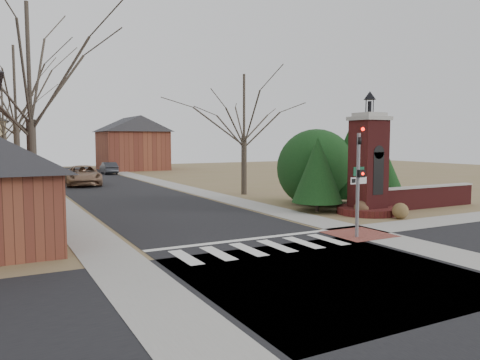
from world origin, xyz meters
TOP-DOWN VIEW (x-y plane):
  - ground at (0.00, 0.00)m, footprint 120.00×120.00m
  - main_street at (0.00, 22.00)m, footprint 8.00×70.00m
  - cross_street at (0.00, -3.00)m, footprint 120.00×8.00m
  - crosswalk_zone at (0.00, 0.80)m, footprint 8.00×2.20m
  - stop_bar at (0.00, 2.30)m, footprint 8.00×0.35m
  - sidewalk_right_main at (5.20, 22.00)m, footprint 2.00×60.00m
  - sidewalk_left at (-5.20, 22.00)m, footprint 2.00×60.00m
  - curb_apron at (4.80, 1.00)m, footprint 2.40×2.40m
  - traffic_signal_pole at (4.30, 0.57)m, footprint 0.28×0.41m
  - sign_post at (5.59, 1.99)m, footprint 0.90×0.07m
  - brick_gate_monument at (9.00, 4.99)m, footprint 3.20×3.20m
  - brick_garden_wall at (13.50, 5.00)m, footprint 7.50×0.50m
  - house_distant_right at (7.99, 47.99)m, footprint 8.80×8.80m
  - evergreen_near at (7.20, 7.00)m, footprint 2.80×2.80m
  - evergreen_mid at (10.50, 8.20)m, footprint 3.40×3.40m
  - evergreen_far at (12.50, 7.20)m, footprint 2.40×2.40m
  - evergreen_mass at (9.00, 9.50)m, footprint 4.80×4.80m
  - bare_tree_0 at (-7.00, 9.00)m, footprint 8.05×8.05m
  - bare_tree_1 at (-7.00, 22.00)m, footprint 8.40×8.40m
  - bare_tree_2 at (-7.50, 35.00)m, footprint 7.35×7.35m
  - bare_tree_3 at (7.50, 16.00)m, footprint 7.00×7.00m
  - pickup_truck at (-1.60, 28.63)m, footprint 3.45×6.41m
  - distant_car at (3.40, 41.27)m, footprint 1.58×4.20m
  - dry_shrub_left at (8.23, 4.60)m, footprint 0.79×0.79m
  - dry_shrub_right at (9.30, 3.00)m, footprint 0.80×0.80m

SIDE VIEW (x-z plane):
  - ground at x=0.00m, z-range 0.00..0.00m
  - main_street at x=0.00m, z-range 0.00..0.01m
  - cross_street at x=0.00m, z-range 0.00..0.01m
  - crosswalk_zone at x=0.00m, z-range 0.00..0.02m
  - stop_bar at x=0.00m, z-range 0.00..0.02m
  - sidewalk_right_main at x=5.20m, z-range 0.00..0.02m
  - sidewalk_left at x=-5.20m, z-range 0.00..0.02m
  - curb_apron at x=4.80m, z-range 0.00..0.02m
  - dry_shrub_left at x=8.23m, z-range 0.00..0.79m
  - dry_shrub_right at x=9.30m, z-range 0.00..0.80m
  - brick_garden_wall at x=13.50m, z-range 0.01..1.31m
  - distant_car at x=3.40m, z-range 0.00..1.37m
  - pickup_truck at x=-1.60m, z-range 0.00..1.71m
  - evergreen_far at x=12.50m, z-range 0.25..3.55m
  - sign_post at x=5.59m, z-range 0.57..3.32m
  - brick_gate_monument at x=9.00m, z-range -1.07..5.40m
  - evergreen_near at x=7.20m, z-range 0.25..4.35m
  - evergreen_mass at x=9.00m, z-range 0.00..4.80m
  - traffic_signal_pole at x=4.30m, z-range 0.34..4.84m
  - evergreen_mid at x=10.50m, z-range 0.25..4.95m
  - house_distant_right at x=7.99m, z-range 0.00..7.30m
  - bare_tree_3 at x=7.50m, z-range 1.84..11.54m
  - bare_tree_2 at x=-7.50m, z-range 1.93..12.12m
  - bare_tree_0 at x=-7.00m, z-range 2.12..13.27m
  - bare_tree_1 at x=-7.00m, z-range 2.21..13.85m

